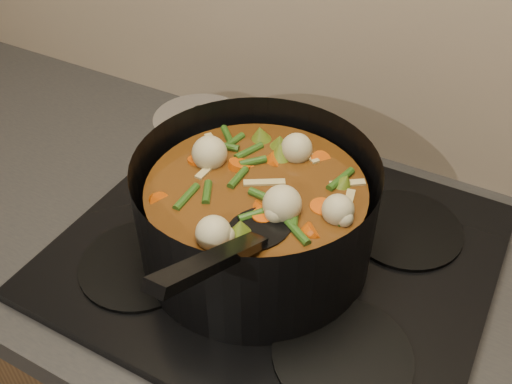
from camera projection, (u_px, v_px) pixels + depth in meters
The scene contains 3 objects.
stovetop at pixel (277, 251), 0.88m from camera, with size 0.62×0.54×0.03m.
stockpot at pixel (256, 214), 0.81m from camera, with size 0.39×0.48×0.25m.
saucepan at pixel (201, 143), 0.99m from camera, with size 0.15×0.15×0.13m.
Camera 1 is at (0.26, 1.38, 1.56)m, focal length 40.00 mm.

